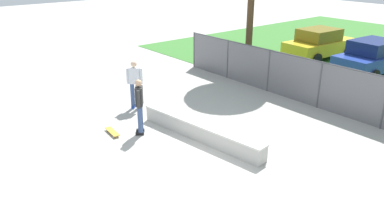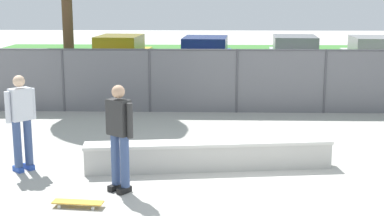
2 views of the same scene
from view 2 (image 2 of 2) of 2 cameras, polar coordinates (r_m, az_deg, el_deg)
ground_plane at (r=10.00m, az=6.21°, el=-7.50°), size 80.00×80.00×0.00m
grass_strip at (r=25.73m, az=3.48°, el=4.45°), size 26.58×20.00×0.02m
concrete_ledge at (r=10.54m, az=1.76°, el=-4.88°), size 4.71×1.07×0.54m
skateboarder at (r=9.26m, az=-7.50°, el=-2.61°), size 0.50×0.43×1.82m
skateboard at (r=8.97m, az=-11.67°, el=-9.52°), size 0.82×0.28×0.09m
chainlink_fence at (r=15.41m, az=4.65°, el=3.07°), size 14.65×0.07×1.78m
car_yellow at (r=22.02m, az=-7.37°, el=5.30°), size 2.25×4.32×1.66m
car_blue at (r=21.16m, az=1.40°, el=5.14°), size 2.25×4.32×1.66m
car_silver at (r=21.99m, az=10.48°, el=5.20°), size 2.25×4.32×1.66m
car_white at (r=22.28m, az=18.10°, el=4.90°), size 2.25×4.32×1.66m
bystander at (r=10.72m, az=-17.18°, el=-1.05°), size 0.45×0.46×1.82m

